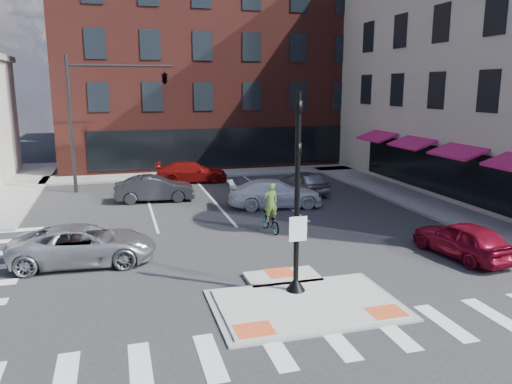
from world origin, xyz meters
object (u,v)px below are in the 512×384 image
object	(u,v)px
silver_suv	(84,245)
cyclist	(271,215)
white_pickup	(275,193)
bg_car_red	(192,172)
bg_car_dark	(155,189)
bg_car_silver	(304,182)
red_sedan	(463,239)

from	to	relation	value
silver_suv	cyclist	world-z (taller)	cyclist
silver_suv	white_pickup	xyz separation A→B (m)	(9.21, 6.30, 0.02)
bg_car_red	cyclist	xyz separation A→B (m)	(1.60, -12.36, 0.05)
white_pickup	bg_car_red	bearing A→B (deg)	28.08
silver_suv	bg_car_red	bearing A→B (deg)	-19.06
bg_car_dark	bg_car_silver	world-z (taller)	bg_car_dark
silver_suv	bg_car_red	xyz separation A→B (m)	(6.02, 14.36, -0.02)
white_pickup	red_sedan	bearing A→B (deg)	-149.15
bg_car_dark	cyclist	world-z (taller)	cyclist
bg_car_silver	bg_car_red	bearing A→B (deg)	-50.67
silver_suv	bg_car_silver	size ratio (longest dim) A/B	1.25
bg_car_silver	cyclist	size ratio (longest dim) A/B	1.85
silver_suv	cyclist	xyz separation A→B (m)	(7.62, 2.00, 0.03)
silver_suv	cyclist	size ratio (longest dim) A/B	2.31
silver_suv	white_pickup	distance (m)	11.16
bg_car_dark	cyclist	xyz separation A→B (m)	(4.40, -7.36, 0.02)
silver_suv	white_pickup	bearing A→B (deg)	-51.96
red_sedan	cyclist	size ratio (longest dim) A/B	1.86
white_pickup	bg_car_silver	xyz separation A→B (m)	(2.67, 2.77, -0.03)
red_sedan	bg_car_dark	bearing A→B (deg)	-58.15
bg_car_dark	red_sedan	bearing A→B (deg)	-136.96
red_sedan	cyclist	distance (m)	7.77
bg_car_silver	bg_car_dark	bearing A→B (deg)	-10.48
bg_car_dark	bg_car_red	xyz separation A→B (m)	(2.80, 5.01, -0.03)
silver_suv	bg_car_silver	xyz separation A→B (m)	(11.88, 9.07, -0.01)
cyclist	red_sedan	bearing A→B (deg)	133.99
white_pickup	bg_car_dark	bearing A→B (deg)	69.48
red_sedan	bg_car_dark	xyz separation A→B (m)	(-10.26, 12.46, 0.02)
red_sedan	bg_car_red	size ratio (longest dim) A/B	0.86
white_pickup	bg_car_silver	size ratio (longest dim) A/B	1.23
bg_car_silver	bg_car_red	size ratio (longest dim) A/B	0.86
bg_car_red	cyclist	distance (m)	12.47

